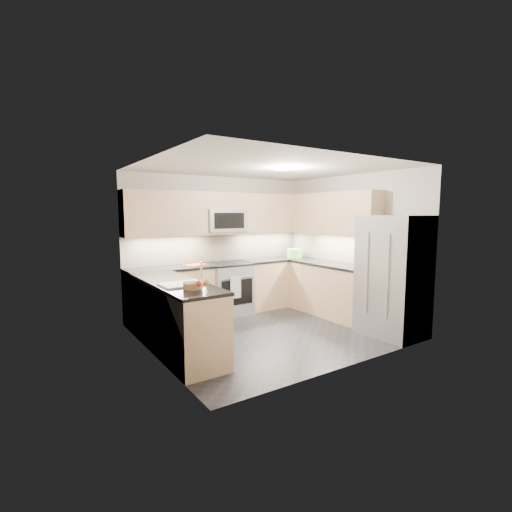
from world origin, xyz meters
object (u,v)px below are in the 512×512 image
(gas_range, at_px, (228,289))
(cutting_board, at_px, (196,265))
(refrigerator, at_px, (393,276))
(fruit_basket, at_px, (192,286))
(microwave, at_px, (224,220))
(utensil_bowl, at_px, (295,253))

(gas_range, distance_m, cutting_board, 0.79)
(refrigerator, height_order, fruit_basket, refrigerator)
(gas_range, bearing_deg, microwave, 90.00)
(utensil_bowl, bearing_deg, gas_range, 177.86)
(cutting_board, relative_size, fruit_basket, 1.59)
(gas_range, distance_m, microwave, 1.25)
(microwave, relative_size, refrigerator, 0.42)
(microwave, bearing_deg, fruit_basket, -127.62)
(refrigerator, relative_size, fruit_basket, 8.24)
(microwave, height_order, fruit_basket, microwave)
(cutting_board, bearing_deg, fruit_basket, -115.38)
(gas_range, height_order, microwave, microwave)
(microwave, relative_size, utensil_bowl, 2.47)
(refrigerator, relative_size, utensil_bowl, 5.85)
(utensil_bowl, xyz_separation_m, cutting_board, (-2.13, 0.09, -0.08))
(utensil_bowl, distance_m, cutting_board, 2.14)
(microwave, distance_m, refrigerator, 3.04)
(utensil_bowl, relative_size, fruit_basket, 1.41)
(refrigerator, distance_m, fruit_basket, 3.01)
(gas_range, bearing_deg, refrigerator, -59.12)
(refrigerator, distance_m, cutting_board, 3.22)
(refrigerator, bearing_deg, microwave, 119.62)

